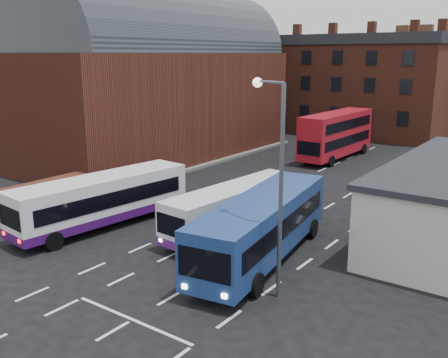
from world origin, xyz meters
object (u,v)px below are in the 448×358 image
Objects in this scene: bus_white_outbound at (102,197)px; bus_white_inbound at (234,205)px; bus_red_double at (336,134)px; bus_blue at (262,224)px; street_lamp at (276,170)px.

bus_white_outbound reaches higher than bus_white_inbound.
bus_white_outbound is 26.64m from bus_red_double.
bus_red_double is at bearing -82.89° from bus_blue.
street_lamp is (9.36, -28.06, 3.06)m from bus_red_double.
street_lamp reaches higher than bus_red_double.
bus_red_double is at bearing 89.51° from bus_white_outbound.
bus_white_inbound is at bearing 136.80° from street_lamp.
bus_white_inbound is 0.89× the size of bus_red_double.
bus_white_inbound is 8.65m from street_lamp.
bus_white_outbound is 1.25× the size of street_lamp.
bus_white_outbound is 1.12× the size of bus_white_inbound.
bus_red_double is at bearing 108.44° from street_lamp.
bus_white_inbound is 4.16m from bus_blue.
bus_blue is (10.23, 1.23, 0.09)m from bus_white_outbound.
bus_red_double reaches higher than bus_white_inbound.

